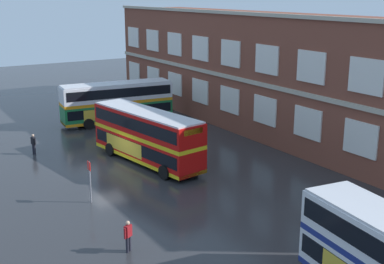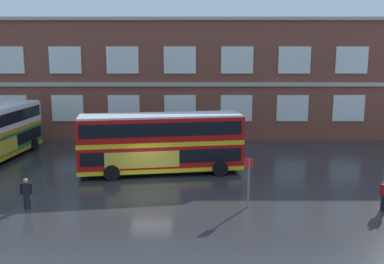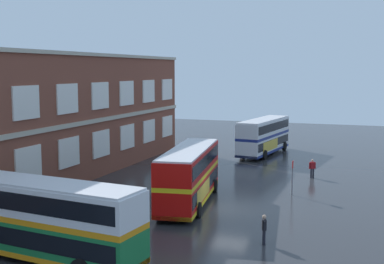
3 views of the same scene
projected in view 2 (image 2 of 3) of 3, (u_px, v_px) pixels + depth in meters
ground_plane at (155, 178)px, 29.52m from camera, size 120.00×120.00×0.00m
brick_terminal_building at (157, 79)px, 44.20m from camera, size 51.20×8.19×11.14m
double_decker_middle at (162, 142)px, 30.27m from camera, size 11.26×4.21×4.07m
waiting_passenger at (28, 192)px, 23.73m from camera, size 0.64×0.34×1.70m
bus_stand_flag at (250, 178)px, 23.88m from camera, size 0.44×0.10×2.70m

